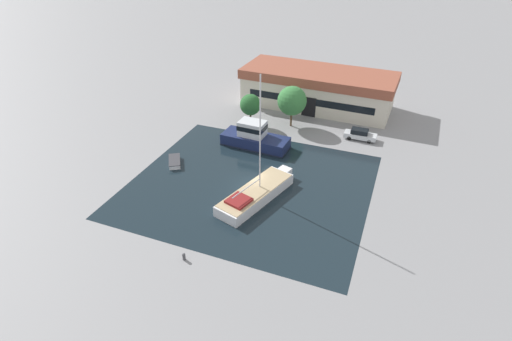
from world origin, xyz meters
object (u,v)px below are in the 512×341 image
parked_car (360,134)px  small_dinghy (175,162)px  quay_tree_near_building (250,105)px  warehouse_building (318,88)px  sailboat_moored (256,193)px  motor_cruiser (254,137)px  quay_tree_by_water (292,101)px

parked_car → small_dinghy: 27.79m
quay_tree_near_building → small_dinghy: quay_tree_near_building is taller
warehouse_building → sailboat_moored: 30.17m
sailboat_moored → motor_cruiser: 13.05m
warehouse_building → parked_car: 14.03m
sailboat_moored → motor_cruiser: size_ratio=1.50×
small_dinghy → parked_car: bearing=-175.7°
quay_tree_near_building → small_dinghy: bearing=-109.2°
parked_car → sailboat_moored: bearing=-24.3°
warehouse_building → small_dinghy: (-13.10, -26.68, -2.89)m
quay_tree_near_building → sailboat_moored: size_ratio=0.35×
small_dinghy → quay_tree_near_building: bearing=-141.3°
quay_tree_near_building → motor_cruiser: bearing=-63.2°
motor_cruiser → small_dinghy: 12.04m
quay_tree_near_building → sailboat_moored: 20.17m
small_dinghy → quay_tree_by_water: bearing=-155.5°
warehouse_building → motor_cruiser: size_ratio=2.63×
warehouse_building → small_dinghy: bearing=-114.0°
quay_tree_near_building → small_dinghy: (-5.18, -14.85, -3.26)m
parked_car → motor_cruiser: bearing=-60.8°
warehouse_building → sailboat_moored: size_ratio=1.75×
warehouse_building → quay_tree_near_building: 14.24m
sailboat_moored → motor_cruiser: bearing=129.3°
warehouse_building → small_dinghy: warehouse_building is taller
warehouse_building → parked_car: size_ratio=5.54×
sailboat_moored → motor_cruiser: (-5.01, 12.03, 0.64)m
quay_tree_by_water → small_dinghy: 20.87m
motor_cruiser → parked_car: bearing=-58.2°
warehouse_building → quay_tree_by_water: size_ratio=4.00×
warehouse_building → quay_tree_by_water: bearing=-98.6°
warehouse_building → motor_cruiser: (-4.79, -18.03, -1.82)m
parked_car → quay_tree_near_building: bearing=-84.4°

